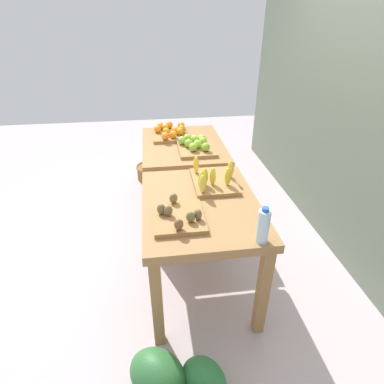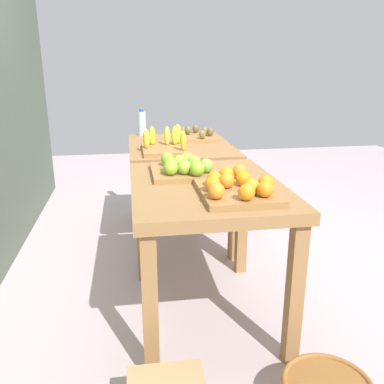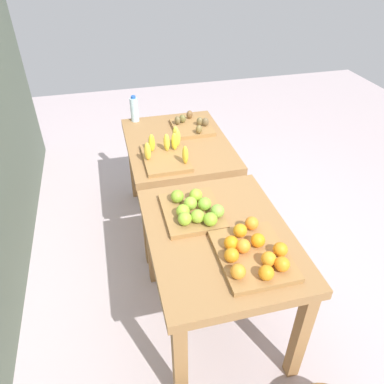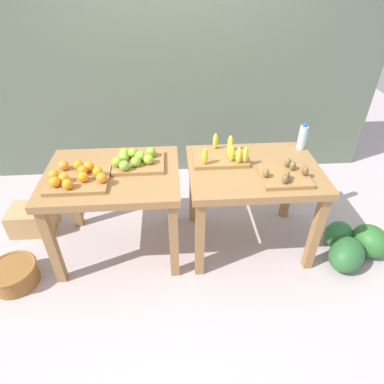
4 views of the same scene
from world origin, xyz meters
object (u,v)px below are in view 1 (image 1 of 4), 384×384
object	(u,v)px
orange_bin	(170,132)
kiwi_bin	(179,216)
display_table_right	(200,216)
banana_crate	(213,179)
wicker_basket	(151,172)
cardboard_produce_box	(198,166)
water_bottle	(263,226)
apple_bin	(196,145)
display_table_left	(183,154)

from	to	relation	value
orange_bin	kiwi_bin	bearing A→B (deg)	-2.32
display_table_right	banana_crate	world-z (taller)	banana_crate
wicker_basket	cardboard_produce_box	distance (m)	0.65
water_bottle	wicker_basket	distance (m)	2.61
banana_crate	water_bottle	size ratio (longest dim) A/B	1.93
orange_bin	cardboard_produce_box	bearing A→B (deg)	147.71
display_table_right	water_bottle	distance (m)	0.59
display_table_right	cardboard_produce_box	bearing A→B (deg)	171.43
display_table_right	water_bottle	xyz separation A→B (m)	(0.46, 0.28, 0.23)
banana_crate	wicker_basket	world-z (taller)	banana_crate
display_table_right	orange_bin	world-z (taller)	orange_bin
wicker_basket	apple_bin	bearing A→B (deg)	24.21
apple_bin	kiwi_bin	size ratio (longest dim) A/B	1.11
display_table_left	cardboard_produce_box	world-z (taller)	display_table_left
display_table_right	cardboard_produce_box	size ratio (longest dim) A/B	2.60
display_table_right	banana_crate	distance (m)	0.32
display_table_right	apple_bin	xyz separation A→B (m)	(-0.93, 0.10, 0.16)
banana_crate	kiwi_bin	xyz separation A→B (m)	(0.43, -0.30, -0.02)
cardboard_produce_box	wicker_basket	bearing A→B (deg)	-85.63
apple_bin	water_bottle	bearing A→B (deg)	7.18
apple_bin	cardboard_produce_box	xyz separation A→B (m)	(-1.06, 0.20, -0.72)
display_table_left	wicker_basket	size ratio (longest dim) A/B	2.79
banana_crate	wicker_basket	xyz separation A→B (m)	(-1.70, -0.48, -0.74)
orange_bin	banana_crate	distance (m)	1.13
cardboard_produce_box	display_table_right	bearing A→B (deg)	-8.57
display_table_left	orange_bin	world-z (taller)	orange_bin
apple_bin	cardboard_produce_box	size ratio (longest dim) A/B	1.02
display_table_left	cardboard_produce_box	xyz separation A→B (m)	(-0.87, 0.30, -0.56)
display_table_left	banana_crate	size ratio (longest dim) A/B	2.36
wicker_basket	display_table_right	bearing A→B (deg)	10.22
kiwi_bin	display_table_left	bearing A→B (deg)	172.65
apple_bin	water_bottle	size ratio (longest dim) A/B	1.79
kiwi_bin	water_bottle	world-z (taller)	water_bottle
banana_crate	kiwi_bin	bearing A→B (deg)	-35.20
orange_bin	cardboard_produce_box	distance (m)	1.05
display_table_right	apple_bin	world-z (taller)	apple_bin
display_table_right	banana_crate	xyz separation A→B (m)	(-0.24, 0.13, 0.16)
display_table_left	cardboard_produce_box	size ratio (longest dim) A/B	2.60
orange_bin	water_bottle	bearing A→B (deg)	12.01
banana_crate	water_bottle	distance (m)	0.72
apple_bin	banana_crate	world-z (taller)	banana_crate
apple_bin	banana_crate	bearing A→B (deg)	2.52
display_table_right	cardboard_produce_box	xyz separation A→B (m)	(-1.99, 0.30, -0.56)
orange_bin	banana_crate	bearing A→B (deg)	12.21
water_bottle	apple_bin	bearing A→B (deg)	-172.82
orange_bin	wicker_basket	size ratio (longest dim) A/B	1.23
water_bottle	wicker_basket	world-z (taller)	water_bottle
display_table_right	orange_bin	bearing A→B (deg)	-175.47
banana_crate	wicker_basket	size ratio (longest dim) A/B	1.18
display_table_left	banana_crate	bearing A→B (deg)	8.58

